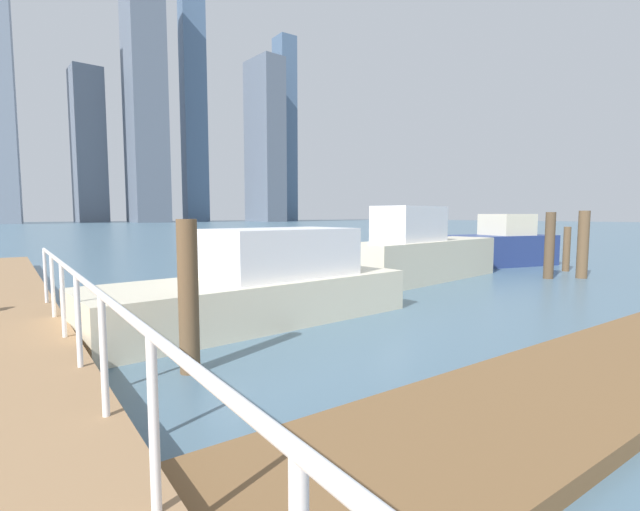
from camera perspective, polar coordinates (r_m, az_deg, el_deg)
name	(u,v)px	position (r m, az deg, el deg)	size (l,w,h in m)	color
ground_plane	(179,294)	(12.69, -17.58, -4.64)	(300.00, 300.00, 0.00)	slate
floating_dock	(629,360)	(7.73, 34.66, -10.91)	(13.50, 2.00, 0.18)	brown
dock_piling_0	(583,245)	(17.29, 30.49, 1.20)	(0.35, 0.35, 2.26)	brown
dock_piling_3	(567,249)	(19.19, 28.91, 0.73)	(0.25, 0.25, 1.67)	brown
dock_piling_4	(550,246)	(16.65, 27.20, 1.14)	(0.31, 0.31, 2.21)	brown
dock_piling_5	(188,297)	(6.20, -16.43, -5.07)	(0.27, 0.27, 2.06)	brown
moored_boat_1	(422,253)	(14.84, 12.84, 0.28)	(6.60, 2.61, 2.38)	beige
moored_boat_3	(263,286)	(9.03, -7.27, -3.87)	(6.56, 2.60, 1.84)	beige
moored_boat_4	(494,247)	(20.14, 21.26, 1.08)	(5.73, 3.28, 2.15)	navy
skyline_tower_3	(88,146)	(150.67, -27.41, 12.24)	(8.07, 9.37, 44.24)	slate
skyline_tower_4	(145,96)	(143.16, -21.42, 18.37)	(9.40, 12.73, 71.23)	slate
skyline_tower_5	(193,90)	(156.52, -15.86, 19.67)	(7.06, 6.72, 83.53)	slate
skyline_tower_6	(265,142)	(149.41, -7.04, 14.19)	(7.42, 13.52, 51.18)	slate
skyline_tower_7	(285,131)	(165.08, -4.48, 15.57)	(6.04, 7.18, 63.81)	slate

